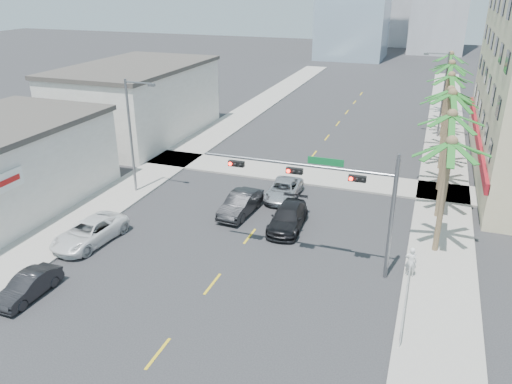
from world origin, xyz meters
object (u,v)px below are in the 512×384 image
(traffic_signal_mast, at_px, (334,188))
(car_lane_right, at_px, (288,218))
(car_parked_mid, at_px, (28,286))
(car_lane_left, at_px, (240,204))
(pedestrian, at_px, (411,262))
(car_parked_far, at_px, (90,232))
(car_lane_center, at_px, (284,190))

(traffic_signal_mast, xyz_separation_m, car_lane_right, (-3.78, 4.16, -4.32))
(car_parked_mid, xyz_separation_m, car_lane_left, (6.90, 13.43, 0.14))
(car_parked_mid, distance_m, pedestrian, 20.97)
(car_parked_far, xyz_separation_m, car_lane_left, (7.56, 7.31, 0.04))
(car_parked_far, height_order, car_lane_right, car_parked_far)
(car_parked_mid, bearing_deg, car_lane_right, 50.12)
(traffic_signal_mast, bearing_deg, car_parked_far, -171.69)
(car_lane_left, distance_m, car_lane_center, 4.35)
(car_parked_mid, xyz_separation_m, car_parked_far, (-0.67, 6.12, 0.10))
(traffic_signal_mast, bearing_deg, car_lane_center, 121.84)
(car_parked_mid, relative_size, car_lane_right, 0.77)
(car_lane_left, bearing_deg, car_parked_far, -132.04)
(car_lane_center, xyz_separation_m, car_lane_right, (1.74, -4.74, 0.07))
(car_parked_mid, xyz_separation_m, pedestrian, (19.03, 8.78, 0.40))
(car_lane_center, bearing_deg, car_lane_right, -71.55)
(car_lane_left, bearing_deg, car_lane_center, 65.03)
(car_parked_mid, bearing_deg, pedestrian, 25.55)
(car_lane_left, height_order, car_lane_center, car_lane_left)
(car_lane_left, relative_size, pedestrian, 2.68)
(car_parked_far, xyz_separation_m, pedestrian, (19.70, 2.66, 0.30))
(traffic_signal_mast, bearing_deg, car_lane_left, 146.25)
(car_lane_center, bearing_deg, traffic_signal_mast, -59.86)
(car_parked_far, xyz_separation_m, car_lane_right, (11.40, 6.37, -0.01))
(pedestrian, bearing_deg, traffic_signal_mast, 3.36)
(traffic_signal_mast, relative_size, car_lane_center, 2.27)
(car_lane_left, relative_size, car_lane_center, 0.98)
(car_lane_center, bearing_deg, car_parked_far, -132.70)
(car_lane_right, bearing_deg, car_parked_far, -153.94)
(car_parked_mid, relative_size, car_lane_center, 0.80)
(car_lane_left, bearing_deg, car_lane_right, -9.81)
(car_parked_mid, bearing_deg, car_parked_far, 96.99)
(car_parked_mid, distance_m, car_lane_left, 15.10)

